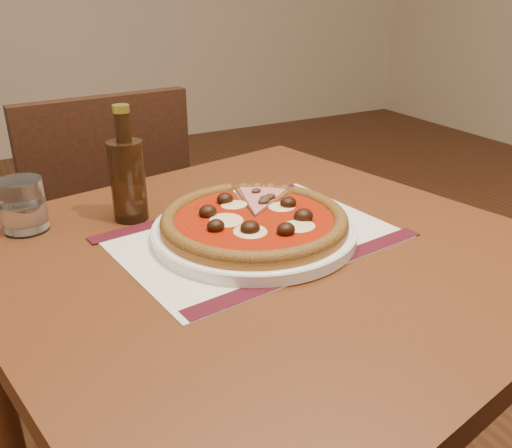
# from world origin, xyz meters

# --- Properties ---
(table) EXTENTS (0.94, 0.94, 0.75)m
(table) POSITION_xyz_m (-0.71, -0.33, 0.65)
(table) COLOR #552914
(table) RESTS_ON ground
(chair_far) EXTENTS (0.45, 0.45, 0.88)m
(chair_far) POSITION_xyz_m (-0.80, 0.40, 0.50)
(chair_far) COLOR black
(chair_far) RESTS_ON ground
(placemat) EXTENTS (0.46, 0.35, 0.00)m
(placemat) POSITION_xyz_m (-0.70, -0.29, 0.75)
(placemat) COLOR beige
(placemat) RESTS_ON table
(plate) EXTENTS (0.33, 0.33, 0.02)m
(plate) POSITION_xyz_m (-0.70, -0.29, 0.76)
(plate) COLOR white
(plate) RESTS_ON placemat
(pizza) EXTENTS (0.30, 0.30, 0.04)m
(pizza) POSITION_xyz_m (-0.70, -0.30, 0.78)
(pizza) COLOR brown
(pizza) RESTS_ON plate
(ham_slice) EXTENTS (0.12, 0.14, 0.02)m
(ham_slice) POSITION_xyz_m (-0.64, -0.21, 0.78)
(ham_slice) COLOR brown
(ham_slice) RESTS_ON plate
(water_glass) EXTENTS (0.07, 0.07, 0.09)m
(water_glass) POSITION_xyz_m (-1.02, -0.09, 0.79)
(water_glass) COLOR white
(water_glass) RESTS_ON table
(bottle) EXTENTS (0.06, 0.06, 0.20)m
(bottle) POSITION_xyz_m (-0.85, -0.13, 0.83)
(bottle) COLOR #37200D
(bottle) RESTS_ON table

